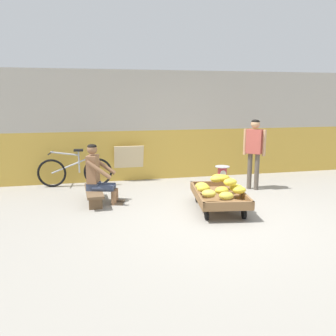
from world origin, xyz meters
TOP-DOWN VIEW (x-y plane):
  - ground_plane at (0.00, 0.00)m, footprint 80.00×80.00m
  - back_wall at (0.00, 3.27)m, footprint 16.00×0.30m
  - banana_cart at (0.16, 0.49)m, footprint 1.04×1.55m
  - banana_pile at (0.17, 0.42)m, footprint 0.95×1.17m
  - low_bench at (-2.03, 1.41)m, footprint 0.35×1.11m
  - vendor_seated at (-1.94, 1.38)m, footprint 0.73×0.59m
  - plastic_crate at (0.60, 1.48)m, footprint 0.36×0.28m
  - weighing_scale at (0.60, 1.48)m, footprint 0.30×0.30m
  - bicycle_near_left at (-2.42, 2.81)m, footprint 1.66×0.48m
  - sign_board at (-1.16, 3.10)m, footprint 0.70×0.28m
  - customer_adult at (1.41, 1.69)m, footprint 0.38×0.36m
  - shopping_bag at (0.46, 1.02)m, footprint 0.18×0.12m

SIDE VIEW (x-z plane):
  - ground_plane at x=0.00m, z-range 0.00..0.00m
  - shopping_bag at x=0.46m, z-range 0.00..0.24m
  - plastic_crate at x=0.60m, z-range 0.00..0.30m
  - low_bench at x=-2.03m, z-range 0.06..0.33m
  - banana_cart at x=0.16m, z-range 0.06..0.42m
  - bicycle_near_left at x=-2.42m, z-range -0.08..0.78m
  - sign_board at x=-1.16m, z-range 0.00..0.87m
  - weighing_scale at x=0.60m, z-range 0.31..0.60m
  - banana_pile at x=0.17m, z-range 0.34..0.60m
  - vendor_seated at x=-1.94m, z-range 0.00..1.14m
  - customer_adult at x=1.41m, z-range 0.19..1.72m
  - back_wall at x=0.00m, z-range 0.00..2.62m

